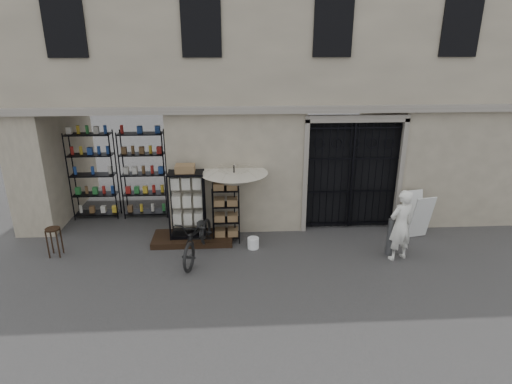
{
  "coord_description": "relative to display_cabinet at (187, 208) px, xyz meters",
  "views": [
    {
      "loc": [
        -1.37,
        -8.34,
        4.87
      ],
      "look_at": [
        -0.8,
        1.4,
        1.35
      ],
      "focal_mm": 30.0,
      "sensor_mm": 36.0,
      "label": 1
    }
  ],
  "objects": [
    {
      "name": "wooden_stool",
      "position": [
        -3.07,
        -0.61,
        -0.53
      ],
      "size": [
        0.42,
        0.42,
        0.7
      ],
      "rotation": [
        0.0,
        0.0,
        0.3
      ],
      "color": "black",
      "rests_on": "ground"
    },
    {
      "name": "shopkeeper",
      "position": [
        4.95,
        -1.22,
        -0.9
      ],
      "size": [
        1.18,
        1.81,
        0.41
      ],
      "primitive_type": "imported",
      "rotation": [
        0.0,
        0.0,
        3.5
      ],
      "color": "white",
      "rests_on": "ground"
    },
    {
      "name": "ground",
      "position": [
        2.5,
        -1.58,
        -0.9
      ],
      "size": [
        80.0,
        80.0,
        0.0
      ],
      "primitive_type": "plane",
      "color": "black",
      "rests_on": "ground"
    },
    {
      "name": "shop_recess",
      "position": [
        -2.0,
        1.22,
        0.6
      ],
      "size": [
        3.0,
        1.7,
        3.0
      ],
      "primitive_type": "cube",
      "color": "black",
      "rests_on": "ground"
    },
    {
      "name": "iron_gate",
      "position": [
        4.25,
        0.7,
        0.6
      ],
      "size": [
        2.5,
        0.21,
        3.0
      ],
      "color": "black",
      "rests_on": "ground"
    },
    {
      "name": "easel_sign",
      "position": [
        5.86,
        -0.06,
        -0.31
      ],
      "size": [
        0.66,
        0.72,
        1.15
      ],
      "rotation": [
        0.0,
        0.0,
        0.2
      ],
      "color": "silver",
      "rests_on": "ground"
    },
    {
      "name": "wire_rack",
      "position": [
        0.96,
        -0.03,
        -0.18
      ],
      "size": [
        0.68,
        0.51,
        1.48
      ],
      "rotation": [
        0.0,
        0.0,
        -0.08
      ],
      "color": "black",
      "rests_on": "ground"
    },
    {
      "name": "white_bucket",
      "position": [
        1.61,
        -0.5,
        -0.77
      ],
      "size": [
        0.34,
        0.34,
        0.27
      ],
      "primitive_type": "cylinder",
      "rotation": [
        0.0,
        0.0,
        0.23
      ],
      "color": "white",
      "rests_on": "ground"
    },
    {
      "name": "step_platform",
      "position": [
        0.1,
        -0.03,
        -0.83
      ],
      "size": [
        2.0,
        0.9,
        0.15
      ],
      "primitive_type": "cube",
      "color": "black",
      "rests_on": "ground"
    },
    {
      "name": "display_cabinet",
      "position": [
        0.0,
        0.0,
        0.0
      ],
      "size": [
        0.95,
        0.74,
        1.81
      ],
      "rotation": [
        0.0,
        0.0,
        -0.3
      ],
      "color": "black",
      "rests_on": "step_platform"
    },
    {
      "name": "shop_shelving",
      "position": [
        -2.05,
        1.72,
        0.35
      ],
      "size": [
        2.7,
        0.5,
        2.5
      ],
      "primitive_type": "cube",
      "color": "black",
      "rests_on": "ground"
    },
    {
      "name": "main_building",
      "position": [
        2.5,
        2.42,
        3.6
      ],
      "size": [
        14.0,
        4.0,
        9.0
      ],
      "primitive_type": "cube",
      "color": "tan",
      "rests_on": "ground"
    },
    {
      "name": "bicycle",
      "position": [
        0.32,
        -0.88,
        -0.9
      ],
      "size": [
        0.92,
        1.18,
        1.99
      ],
      "primitive_type": "imported",
      "rotation": [
        0.0,
        0.0,
        -0.23
      ],
      "color": "black",
      "rests_on": "ground"
    },
    {
      "name": "steel_bollard",
      "position": [
        4.83,
        -1.01,
        -0.45
      ],
      "size": [
        0.21,
        0.21,
        0.91
      ],
      "primitive_type": "cylinder",
      "rotation": [
        0.0,
        0.0,
        0.32
      ],
      "color": "slate",
      "rests_on": "ground"
    },
    {
      "name": "market_umbrella",
      "position": [
        1.18,
        0.05,
        0.8
      ],
      "size": [
        1.84,
        1.86,
        2.36
      ],
      "rotation": [
        0.0,
        0.0,
        -0.32
      ],
      "color": "black",
      "rests_on": "ground"
    }
  ]
}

